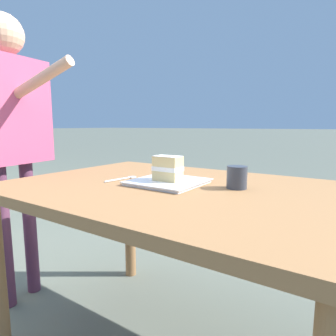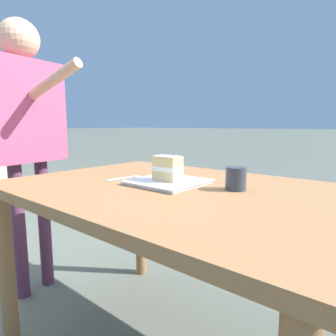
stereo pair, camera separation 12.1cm
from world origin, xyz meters
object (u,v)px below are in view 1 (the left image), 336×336
at_px(cake_slice, 168,168).
at_px(diner_person, 9,116).
at_px(patio_table, 173,209).
at_px(dessert_plate, 168,182).
at_px(coffee_cup, 237,177).
at_px(dessert_fork, 123,179).

relative_size(cake_slice, diner_person, 0.07).
distance_m(cake_slice, diner_person, 0.98).
relative_size(patio_table, diner_person, 0.86).
bearing_deg(dessert_plate, diner_person, 8.80).
bearing_deg(dessert_plate, coffee_cup, -164.25).
xyz_separation_m(dessert_plate, dessert_fork, (0.22, 0.03, -0.00)).
relative_size(dessert_plate, cake_slice, 2.47).
relative_size(dessert_fork, coffee_cup, 1.95).
bearing_deg(coffee_cup, dessert_fork, 12.45).
xyz_separation_m(patio_table, diner_person, (0.97, 0.14, 0.39)).
bearing_deg(dessert_fork, dessert_plate, -171.62).
distance_m(dessert_fork, coffee_cup, 0.51).
bearing_deg(patio_table, cake_slice, -6.56).
bearing_deg(dessert_plate, cake_slice, 128.55).
height_order(cake_slice, diner_person, diner_person).
bearing_deg(diner_person, cake_slice, -171.56).
xyz_separation_m(dessert_plate, cake_slice, (-0.00, 0.01, 0.06)).
relative_size(patio_table, dessert_plate, 4.81).
relative_size(coffee_cup, diner_person, 0.05).
bearing_deg(dessert_fork, patio_table, -174.55).
height_order(cake_slice, dessert_fork, cake_slice).
height_order(dessert_plate, cake_slice, cake_slice).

